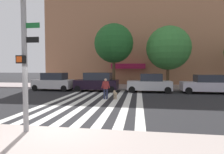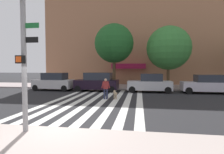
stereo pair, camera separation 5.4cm
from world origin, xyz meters
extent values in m
plane|color=#232326|center=(0.00, 6.81, 0.00)|extent=(160.00, 160.00, 0.00)
cube|color=#A09191|center=(0.00, 16.62, 0.07)|extent=(80.00, 6.00, 0.15)
cube|color=silver|center=(-3.23, 6.81, 0.00)|extent=(0.45, 13.02, 0.01)
cube|color=silver|center=(-2.33, 6.81, 0.00)|extent=(0.45, 13.02, 0.01)
cube|color=silver|center=(-1.43, 6.81, 0.00)|extent=(0.45, 13.02, 0.01)
cube|color=silver|center=(-0.53, 6.81, 0.00)|extent=(0.45, 13.02, 0.01)
cube|color=silver|center=(0.37, 6.81, 0.00)|extent=(0.45, 13.02, 0.01)
cube|color=silver|center=(1.27, 6.81, 0.00)|extent=(0.45, 13.02, 0.01)
cube|color=silver|center=(2.17, 6.81, 0.00)|extent=(0.45, 13.02, 0.01)
cube|color=silver|center=(3.07, 6.81, 0.00)|extent=(0.45, 13.02, 0.01)
cube|color=#A36E4E|center=(5.87, 27.80, 11.17)|extent=(34.56, 16.35, 22.34)
cube|color=#AC1947|center=(1.51, 19.02, 2.75)|extent=(4.74, 1.60, 0.70)
cylinder|color=gray|center=(-1.05, -0.62, 3.05)|extent=(0.18, 0.18, 5.80)
cube|color=black|center=(-1.05, -0.82, 2.75)|extent=(0.28, 0.18, 0.28)
cube|color=#E54C14|center=(-1.05, -0.92, 2.75)|extent=(0.20, 0.01, 0.20)
cube|color=#19662D|center=(-0.75, -0.62, 3.95)|extent=(0.60, 0.03, 0.18)
cube|color=black|center=(-0.77, -0.62, 3.45)|extent=(0.56, 0.03, 0.20)
cube|color=#BDBBBD|center=(-6.42, 12.16, 0.72)|extent=(4.37, 1.97, 0.94)
cube|color=#232833|center=(-6.25, 12.16, 1.57)|extent=(2.52, 1.69, 0.77)
cylinder|color=black|center=(-8.12, 11.38, 0.33)|extent=(0.67, 0.24, 0.66)
cylinder|color=black|center=(-8.07, 13.05, 0.33)|extent=(0.67, 0.24, 0.66)
cylinder|color=black|center=(-4.77, 11.27, 0.33)|extent=(0.67, 0.24, 0.66)
cylinder|color=black|center=(-4.72, 12.95, 0.33)|extent=(0.67, 0.24, 0.66)
cube|color=black|center=(-1.49, 12.16, 0.73)|extent=(4.61, 2.01, 0.96)
cube|color=#232833|center=(-1.31, 12.16, 1.60)|extent=(2.85, 1.74, 0.78)
cylinder|color=black|center=(-3.32, 11.35, 0.33)|extent=(0.67, 0.24, 0.66)
cylinder|color=black|center=(-3.27, 13.08, 0.33)|extent=(0.67, 0.24, 0.66)
cylinder|color=black|center=(0.28, 11.25, 0.33)|extent=(0.67, 0.24, 0.66)
cylinder|color=black|center=(0.33, 12.97, 0.33)|extent=(0.67, 0.24, 0.66)
cube|color=#B1B2B7|center=(4.05, 12.16, 0.70)|extent=(4.43, 1.83, 0.91)
cube|color=#232833|center=(4.23, 12.16, 1.53)|extent=(2.15, 1.60, 0.74)
cylinder|color=black|center=(2.32, 11.35, 0.33)|extent=(0.66, 0.22, 0.66)
cylinder|color=black|center=(2.33, 13.00, 0.33)|extent=(0.66, 0.22, 0.66)
cylinder|color=black|center=(5.77, 11.33, 0.33)|extent=(0.66, 0.22, 0.66)
cylinder|color=black|center=(5.78, 12.97, 0.33)|extent=(0.66, 0.22, 0.66)
cube|color=#B9B4C2|center=(9.64, 12.16, 0.68)|extent=(4.89, 1.98, 0.86)
cube|color=#232833|center=(9.83, 12.16, 1.47)|extent=(2.66, 1.72, 0.71)
cylinder|color=black|center=(7.67, 11.30, 0.33)|extent=(0.66, 0.23, 0.66)
cylinder|color=black|center=(7.69, 13.07, 0.33)|extent=(0.66, 0.23, 0.66)
cylinder|color=#4C3823|center=(-0.01, 15.01, 2.15)|extent=(0.38, 0.38, 4.01)
sphere|color=#1E5623|center=(-0.01, 15.01, 5.45)|extent=(4.68, 4.68, 4.68)
cylinder|color=#4C3823|center=(6.38, 15.36, 1.79)|extent=(0.32, 0.32, 3.27)
sphere|color=#337533|center=(6.38, 15.36, 4.83)|extent=(5.11, 5.11, 5.11)
cylinder|color=#282D4C|center=(0.31, 7.35, 0.41)|extent=(0.19, 0.19, 0.82)
cylinder|color=#282D4C|center=(0.50, 7.41, 0.41)|extent=(0.19, 0.19, 0.82)
cube|color=maroon|center=(0.41, 7.38, 1.12)|extent=(0.43, 0.34, 0.60)
cylinder|color=maroon|center=(0.17, 7.31, 1.15)|extent=(0.24, 0.15, 0.57)
cylinder|color=maroon|center=(0.64, 7.45, 1.15)|extent=(0.24, 0.15, 0.57)
sphere|color=tan|center=(0.41, 7.38, 1.53)|extent=(0.27, 0.27, 0.22)
cylinder|color=tan|center=(1.12, 7.65, 0.45)|extent=(0.43, 0.67, 0.26)
sphere|color=tan|center=(1.01, 8.03, 0.55)|extent=(0.25, 0.25, 0.20)
cylinder|color=tan|center=(1.24, 7.26, 0.50)|extent=(0.10, 0.24, 0.16)
cylinder|color=tan|center=(0.99, 7.84, 0.16)|extent=(0.07, 0.07, 0.32)
cylinder|color=tan|center=(1.13, 7.88, 0.16)|extent=(0.07, 0.07, 0.32)
cylinder|color=tan|center=(1.12, 7.42, 0.16)|extent=(0.07, 0.07, 0.32)
cylinder|color=tan|center=(1.25, 7.46, 0.16)|extent=(0.07, 0.07, 0.32)
camera|label=1|loc=(2.99, -6.52, 2.44)|focal=28.80mm
camera|label=2|loc=(3.04, -6.52, 2.44)|focal=28.80mm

